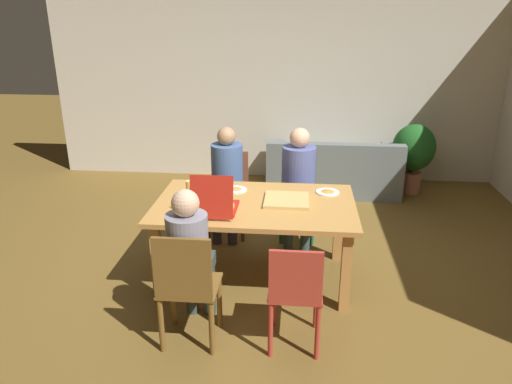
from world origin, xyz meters
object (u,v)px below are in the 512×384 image
(chair_3, at_px, (295,291))
(plate_0, at_px, (236,189))
(chair_0, at_px, (187,286))
(chair_2, at_px, (229,189))
(dining_table, at_px, (255,212))
(person_1, at_px, (299,176))
(person_0, at_px, (190,252))
(drinking_glass_1, at_px, (190,188))
(drinking_glass_0, at_px, (196,191))
(chair_1, at_px, (298,193))
(couch, at_px, (332,172))
(person_2, at_px, (227,174))
(pizza_box_1, at_px, (216,205))
(plate_1, at_px, (328,192))
(pizza_box_0, at_px, (287,200))
(potted_plant, at_px, (414,151))

(chair_3, height_order, plate_0, chair_3)
(chair_0, relative_size, chair_2, 1.04)
(dining_table, bearing_deg, person_1, 66.40)
(person_0, bearing_deg, plate_0, 81.12)
(dining_table, xyz_separation_m, drinking_glass_1, (-0.62, 0.15, 0.16))
(plate_0, bearing_deg, drinking_glass_0, -144.04)
(chair_1, xyz_separation_m, plate_0, (-0.59, -0.72, 0.28))
(chair_1, relative_size, person_1, 0.75)
(dining_table, relative_size, plate_0, 8.43)
(dining_table, xyz_separation_m, couch, (0.84, 2.42, -0.38))
(drinking_glass_1, height_order, couch, drinking_glass_1)
(person_2, bearing_deg, chair_2, 90.00)
(person_1, distance_m, pizza_box_1, 1.30)
(person_1, xyz_separation_m, plate_1, (0.27, -0.56, 0.05))
(drinking_glass_1, distance_m, couch, 2.76)
(person_0, height_order, person_1, person_1)
(chair_3, relative_size, pizza_box_1, 1.97)
(pizza_box_0, bearing_deg, chair_2, 124.20)
(person_0, bearing_deg, drinking_glass_0, 99.08)
(chair_2, bearing_deg, drinking_glass_0, -98.56)
(person_2, xyz_separation_m, pizza_box_0, (0.67, -0.85, 0.06))
(plate_1, height_order, drinking_glass_0, drinking_glass_0)
(pizza_box_1, height_order, drinking_glass_0, pizza_box_1)
(chair_2, height_order, couch, chair_2)
(person_0, xyz_separation_m, drinking_glass_1, (-0.23, 1.01, 0.12))
(dining_table, xyz_separation_m, person_1, (0.38, 0.87, 0.06))
(couch, distance_m, potted_plant, 1.12)
(chair_1, xyz_separation_m, pizza_box_1, (-0.69, -1.23, 0.32))
(person_2, distance_m, chair_3, 2.04)
(person_0, xyz_separation_m, pizza_box_0, (0.67, 0.91, 0.07))
(dining_table, bearing_deg, plate_0, 125.70)
(chair_1, bearing_deg, plate_1, -68.67)
(drinking_glass_0, bearing_deg, drinking_glass_1, 130.37)
(person_1, xyz_separation_m, chair_3, (0.00, -1.85, -0.23))
(dining_table, relative_size, person_1, 1.44)
(chair_1, relative_size, drinking_glass_0, 6.32)
(chair_2, bearing_deg, couch, 48.31)
(pizza_box_0, distance_m, plate_1, 0.46)
(person_1, relative_size, drinking_glass_0, 8.43)
(person_0, bearing_deg, couch, 69.37)
(chair_0, distance_m, chair_1, 2.17)
(drinking_glass_0, bearing_deg, chair_3, -48.52)
(person_1, bearing_deg, person_0, -113.97)
(person_0, distance_m, chair_3, 0.81)
(dining_table, relative_size, pizza_box_1, 4.03)
(chair_3, bearing_deg, drinking_glass_0, 131.48)
(drinking_glass_0, bearing_deg, potted_plant, 44.63)
(dining_table, xyz_separation_m, chair_0, (-0.39, -1.02, -0.16))
(drinking_glass_0, relative_size, couch, 0.08)
(person_1, xyz_separation_m, potted_plant, (1.54, 1.61, -0.14))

